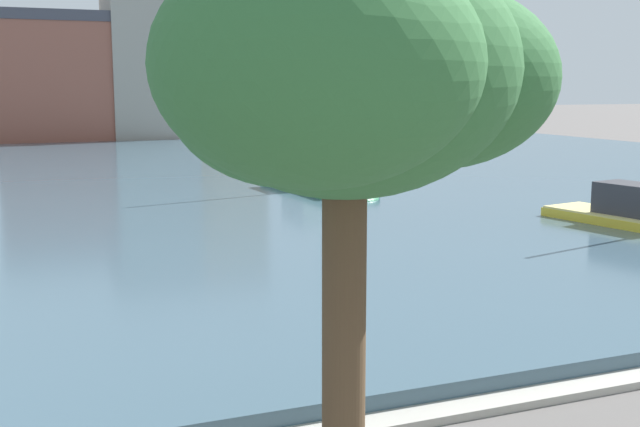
% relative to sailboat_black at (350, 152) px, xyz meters
% --- Properties ---
extents(harbor_water, '(80.17, 51.96, 0.36)m').
position_rel_sailboat_black_xyz_m(harbor_water, '(-15.83, -8.21, -0.40)').
color(harbor_water, '#3D5666').
rests_on(harbor_water, ground).
extents(sailboat_black, '(3.03, 9.12, 5.76)m').
position_rel_sailboat_black_xyz_m(sailboat_black, '(0.00, 0.00, 0.00)').
color(sailboat_black, black).
rests_on(sailboat_black, ground).
extents(sailboat_green, '(2.65, 7.69, 7.91)m').
position_rel_sailboat_black_xyz_m(sailboat_green, '(-7.64, -13.98, 0.02)').
color(sailboat_green, '#236B42').
rests_on(sailboat_green, ground).
extents(shade_tree, '(4.33, 4.09, 5.85)m').
position_rel_sailboat_black_xyz_m(shade_tree, '(-16.52, -36.56, 3.99)').
color(shade_tree, brown).
rests_on(shade_tree, ground).
extents(townhouse_narrow_midrow, '(8.93, 6.11, 9.97)m').
position_rel_sailboat_black_xyz_m(townhouse_narrow_midrow, '(-15.21, 21.35, 4.42)').
color(townhouse_narrow_midrow, '#8E5142').
rests_on(townhouse_narrow_midrow, ground).
extents(townhouse_end_terrace, '(6.66, 6.98, 12.49)m').
position_rel_sailboat_black_xyz_m(townhouse_end_terrace, '(-7.93, 21.58, 5.68)').
color(townhouse_end_terrace, gray).
rests_on(townhouse_end_terrace, ground).
extents(townhouse_wide_warehouse, '(8.55, 7.17, 12.88)m').
position_rel_sailboat_black_xyz_m(townhouse_wide_warehouse, '(-2.84, 23.14, 5.88)').
color(townhouse_wide_warehouse, tan).
rests_on(townhouse_wide_warehouse, ground).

